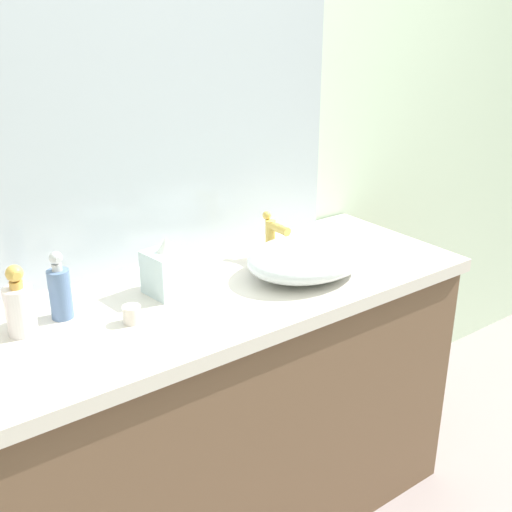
# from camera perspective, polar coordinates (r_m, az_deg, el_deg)

# --- Properties ---
(bathroom_wall_rear) EXTENTS (6.00, 0.06, 2.60)m
(bathroom_wall_rear) POSITION_cam_1_polar(r_m,az_deg,el_deg) (1.99, -7.32, 12.17)
(bathroom_wall_rear) COLOR silver
(bathroom_wall_rear) RESTS_ON ground
(vanity_counter) EXTENTS (1.64, 0.59, 0.87)m
(vanity_counter) POSITION_cam_1_polar(r_m,az_deg,el_deg) (2.01, -4.04, -14.53)
(vanity_counter) COLOR brown
(vanity_counter) RESTS_ON ground
(wall_mirror_panel) EXTENTS (1.32, 0.01, 1.17)m
(wall_mirror_panel) POSITION_cam_1_polar(r_m,az_deg,el_deg) (1.88, -9.91, 16.32)
(wall_mirror_panel) COLOR #B2BCC6
(wall_mirror_panel) RESTS_ON vanity_counter
(sink_basin) EXTENTS (0.39, 0.31, 0.11)m
(sink_basin) POSITION_cam_1_polar(r_m,az_deg,el_deg) (1.89, 4.70, -0.16)
(sink_basin) COLOR silver
(sink_basin) RESTS_ON vanity_counter
(faucet) EXTENTS (0.03, 0.12, 0.15)m
(faucet) POSITION_cam_1_polar(r_m,az_deg,el_deg) (2.00, 1.52, 2.11)
(faucet) COLOR gold
(faucet) RESTS_ON vanity_counter
(soap_dispenser) EXTENTS (0.06, 0.06, 0.18)m
(soap_dispenser) POSITION_cam_1_polar(r_m,az_deg,el_deg) (1.69, -17.47, -3.02)
(soap_dispenser) COLOR slate
(soap_dispenser) RESTS_ON vanity_counter
(perfume_bottle) EXTENTS (0.07, 0.07, 0.18)m
(perfume_bottle) POSITION_cam_1_polar(r_m,az_deg,el_deg) (1.64, -20.78, -4.31)
(perfume_bottle) COLOR white
(perfume_bottle) RESTS_ON vanity_counter
(tissue_box) EXTENTS (0.13, 0.13, 0.17)m
(tissue_box) POSITION_cam_1_polar(r_m,az_deg,el_deg) (1.77, -8.07, -1.24)
(tissue_box) COLOR silver
(tissue_box) RESTS_ON vanity_counter
(candle_jar) EXTENTS (0.05, 0.05, 0.05)m
(candle_jar) POSITION_cam_1_polar(r_m,az_deg,el_deg) (1.64, -11.27, -5.24)
(candle_jar) COLOR silver
(candle_jar) RESTS_ON vanity_counter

